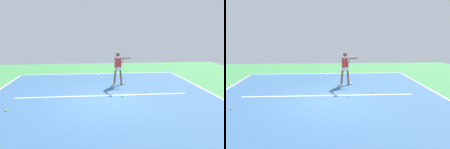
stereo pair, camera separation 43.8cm
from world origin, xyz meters
The scene contains 10 objects.
ground_plane centered at (0.00, 0.00, 0.00)m, with size 22.49×22.49×0.00m, color #428E4C.
court_surface centered at (0.00, 0.00, 0.00)m, with size 10.79×12.67×0.00m, color #38608E.
court_line_baseline_near centered at (0.00, -6.28, 0.00)m, with size 10.79×0.10×0.01m, color white.
court_line_sideline_left centered at (-5.34, 0.00, 0.00)m, with size 0.10×12.67×0.01m, color white.
court_line_service centered at (0.00, -0.89, 0.00)m, with size 8.09×0.10×0.01m, color white.
court_line_centre_mark centered at (0.00, -6.08, 0.00)m, with size 0.10×0.30×0.01m, color white.
tennis_player centered at (-0.98, -2.89, 1.08)m, with size 1.13×1.32×1.86m.
tennis_ball_near_player centered at (-2.17, -1.22, 0.03)m, with size 0.07×0.07×0.07m, color yellow.
tennis_ball_by_sideline centered at (-0.89, -0.60, 0.03)m, with size 0.07×0.07×0.07m, color yellow.
tennis_ball_near_service_line centered at (3.83, 0.78, 0.03)m, with size 0.07×0.07×0.07m, color #CCE033.
Camera 1 is at (0.57, 9.08, 3.05)m, focal length 35.10 mm.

